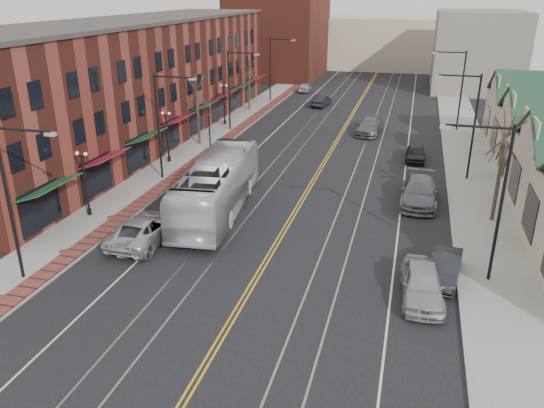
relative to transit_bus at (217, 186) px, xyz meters
The scene contains 33 objects.
ground 12.25m from the transit_bus, 65.63° to the right, with size 160.00×160.00×0.00m, color black.
sidewalk_left 11.51m from the transit_bus, 127.99° to the left, with size 4.00×120.00×0.15m, color gray.
sidewalk_right 19.30m from the transit_bus, 27.80° to the left, with size 4.00×120.00×0.15m, color gray.
building_left 21.55m from the transit_bus, 131.25° to the left, with size 10.00×50.00×11.00m, color maroon.
backdrop_left 60.20m from the transit_bus, 100.57° to the left, with size 14.00×18.00×14.00m, color maroon.
backdrop_mid 74.18m from the transit_bus, 86.13° to the left, with size 22.00×14.00×9.00m, color #C2B195.
backdrop_right 57.67m from the transit_bus, 69.66° to the left, with size 12.00×16.00×11.00m, color slate.
streetlight_l_0 12.99m from the transit_bus, 118.71° to the right, with size 3.33×0.25×8.00m.
streetlight_l_1 8.45m from the transit_bus, 140.62° to the left, with size 3.33×0.25×8.00m.
streetlight_l_2 22.05m from the transit_bus, 106.09° to the left, with size 3.33×0.25×8.00m.
streetlight_l_3 37.59m from the transit_bus, 99.29° to the left, with size 3.33×0.25×8.00m.
streetlight_r_0 17.12m from the transit_bus, 17.43° to the right, with size 3.33×0.25×8.00m.
streetlight_r_1 19.70m from the transit_bus, 34.34° to the left, with size 3.33×0.25×8.00m.
streetlight_r_2 31.54m from the transit_bus, 59.24° to the left, with size 3.33×0.25×8.00m.
lamppost_l_1 8.38m from the transit_bus, 158.73° to the right, with size 0.84×0.28×4.27m.
lamppost_l_2 11.89m from the transit_bus, 131.03° to the left, with size 0.84×0.28×4.27m.
lamppost_l_3 24.25m from the transit_bus, 108.76° to the left, with size 0.84×0.28×4.27m.
tree_left_near 16.82m from the transit_bus, 116.62° to the left, with size 1.78×1.37×6.48m.
tree_left_far 31.89m from the transit_bus, 103.62° to the left, with size 1.66×1.28×6.02m.
tree_right_mid 17.85m from the transit_bus, ahead, with size 1.90×1.46×6.93m.
manhole_near 14.53m from the transit_bus, 115.43° to the right, with size 0.60×0.60×0.02m, color #592D19.
manhole_mid 10.29m from the transit_bus, 127.65° to the right, with size 0.60×0.60×0.02m, color #592D19.
manhole_far 7.10m from the transit_bus, 153.90° to the right, with size 0.60×0.60×0.02m, color #592D19.
traffic_signal 14.13m from the transit_bus, 113.36° to the left, with size 0.18×0.15×3.80m.
transit_bus is the anchor object (origin of this frame).
parked_suv 6.01m from the transit_bus, 114.97° to the right, with size 2.70×5.85×1.63m, color #B5B8BD.
parked_car_a 15.27m from the transit_bus, 29.94° to the right, with size 1.93×4.79×1.63m, color #A7A9AF.
parked_car_b 15.34m from the transit_bus, 20.86° to the right, with size 1.45×4.17×1.37m, color black.
parked_car_c 13.90m from the transit_bus, 21.33° to the left, with size 2.40×5.91×1.71m, color slate.
parked_car_d 19.62m from the transit_bus, 50.34° to the left, with size 1.61×4.00×1.36m, color black.
distant_car_left 35.64m from the transit_bus, 89.09° to the left, with size 1.48×4.24×1.40m, color black.
distant_car_right 24.67m from the transit_bus, 71.64° to the left, with size 2.21×5.43×1.57m, color #595960.
distant_car_far 45.14m from the transit_bus, 94.45° to the left, with size 1.62×4.02×1.37m, color #A4A8AB.
Camera 1 is at (7.00, -19.59, 13.84)m, focal length 35.00 mm.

